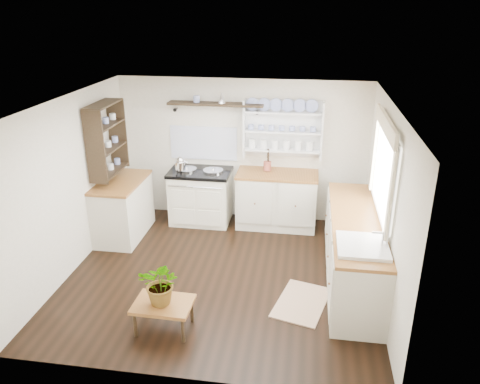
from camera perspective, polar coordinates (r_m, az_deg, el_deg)
name	(u,v)px	position (r m, az deg, el deg)	size (l,w,h in m)	color
floor	(222,274)	(6.37, -2.26, -9.95)	(4.00, 3.80, 0.01)	black
wall_back	(242,150)	(7.60, 0.29, 5.09)	(4.00, 0.02, 2.30)	beige
wall_right	(385,204)	(5.82, 17.30, -1.46)	(0.02, 3.80, 2.30)	beige
wall_left	(70,186)	(6.50, -20.01, 0.69)	(0.02, 3.80, 2.30)	beige
ceiling	(219,103)	(5.50, -2.62, 10.79)	(4.00, 3.80, 0.01)	white
window	(383,167)	(5.80, 17.08, 2.91)	(0.08, 1.55, 1.22)	white
aga_cooker	(201,196)	(7.65, -4.82, -0.47)	(0.98, 0.69, 0.91)	white
back_cabinets	(277,199)	(7.50, 4.48, -0.85)	(1.27, 0.63, 0.90)	beige
right_cabinets	(354,250)	(6.16, 13.69, -6.83)	(0.62, 2.43, 0.90)	beige
belfast_sink	(362,255)	(5.35, 14.59, -7.50)	(0.55, 0.60, 0.45)	white
left_cabinets	(123,208)	(7.38, -14.07, -1.88)	(0.62, 1.13, 0.90)	beige
plate_rack	(283,128)	(7.39, 5.29, 7.77)	(1.20, 0.22, 0.90)	white
high_shelf	(216,105)	(7.36, -2.98, 10.59)	(1.50, 0.29, 0.16)	black
left_shelving	(107,138)	(7.07, -15.95, 6.29)	(0.28, 0.80, 1.05)	black
kettle	(180,163)	(7.40, -7.29, 3.48)	(0.17, 0.17, 0.21)	silver
utensil_crock	(267,166)	(7.40, 3.35, 3.19)	(0.12, 0.12, 0.14)	#974737
center_table	(163,306)	(5.32, -9.33, -13.58)	(0.64, 0.47, 0.34)	brown
potted_plant	(162,283)	(5.16, -9.54, -10.94)	(0.45, 0.39, 0.49)	#3F7233
floor_rug	(302,302)	(5.86, 7.52, -13.19)	(0.55, 0.85, 0.02)	#946F56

